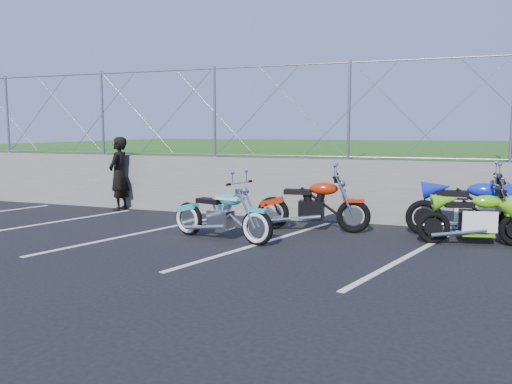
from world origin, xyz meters
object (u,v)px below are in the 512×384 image
(cruiser_turquoise, at_px, (223,217))
(sportbike_green, at_px, (476,220))
(naked_orange, at_px, (314,207))
(sportbike_blue, at_px, (472,211))
(person_standing, at_px, (119,174))

(cruiser_turquoise, xyz_separation_m, sportbike_green, (4.10, 1.10, -0.00))
(cruiser_turquoise, bearing_deg, naked_orange, 58.69)
(sportbike_blue, height_order, person_standing, person_standing)
(sportbike_green, bearing_deg, naked_orange, 164.79)
(cruiser_turquoise, distance_m, sportbike_blue, 4.37)
(sportbike_blue, bearing_deg, naked_orange, -173.63)
(sportbike_green, distance_m, person_standing, 7.80)
(sportbike_blue, bearing_deg, person_standing, 175.69)
(person_standing, bearing_deg, sportbike_green, 73.00)
(sportbike_green, relative_size, sportbike_blue, 0.84)
(naked_orange, bearing_deg, sportbike_green, -10.22)
(cruiser_turquoise, distance_m, naked_orange, 1.85)
(sportbike_green, bearing_deg, sportbike_blue, 83.12)
(sportbike_green, xyz_separation_m, person_standing, (-7.71, 1.08, 0.46))
(cruiser_turquoise, distance_m, person_standing, 4.25)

